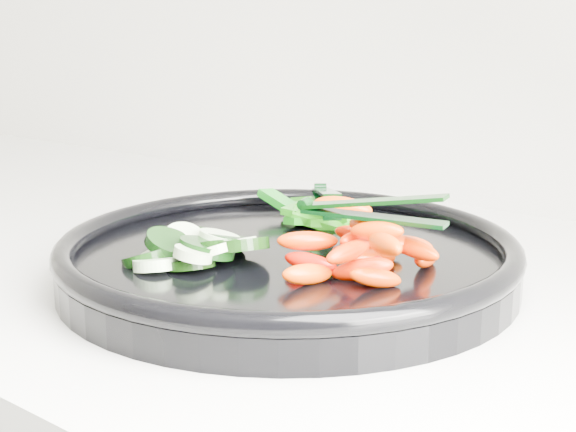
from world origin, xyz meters
The scene contains 6 objects.
veggie_tray centered at (0.15, 1.66, 0.95)m, with size 0.42×0.42×0.04m.
cucumber_pile centered at (0.11, 1.60, 0.96)m, with size 0.12×0.11×0.04m.
carrot_pile centered at (0.23, 1.65, 0.97)m, with size 0.14×0.14×0.05m.
pepper_pile centered at (0.11, 1.75, 0.96)m, with size 0.13×0.10×0.04m.
tong_carrot centered at (0.23, 1.65, 1.00)m, with size 0.11×0.04×0.02m.
tong_pepper centered at (0.12, 1.75, 0.98)m, with size 0.09×0.09×0.02m.
Camera 1 is at (0.54, 1.17, 1.14)m, focal length 50.00 mm.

